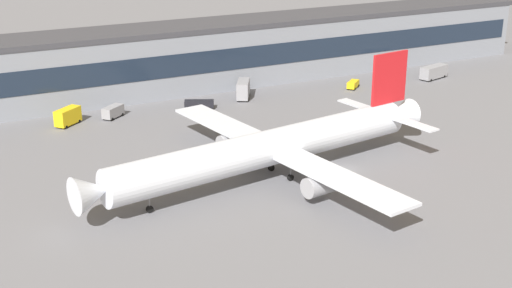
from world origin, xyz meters
name	(u,v)px	position (x,y,z in m)	size (l,w,h in m)	color
ground_plane	(345,169)	(0.00, 0.00, 0.00)	(600.00, 600.00, 0.00)	slate
terminal_building	(203,55)	(0.00, 61.63, 7.83)	(190.96, 15.77, 15.61)	gray
airliner	(272,147)	(-13.31, 2.22, 5.51)	(67.18, 57.78, 17.94)	silver
stair_truck	(67,116)	(-36.92, 46.17, 1.98)	(6.19, 5.61, 3.55)	yellow
belt_loader	(200,104)	(-8.35, 44.33, 1.15)	(6.62, 4.64, 1.95)	black
fuel_truck	(433,72)	(55.23, 40.98, 1.88)	(8.83, 4.79, 3.35)	gray
follow_me_car	(353,84)	(31.62, 42.81, 1.09)	(4.62, 4.23, 1.85)	yellow
catering_truck	(243,89)	(4.04, 47.56, 2.29)	(5.94, 7.51, 4.15)	gray
crew_van	(113,111)	(-27.29, 46.73, 1.46)	(5.46, 4.93, 2.55)	gray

